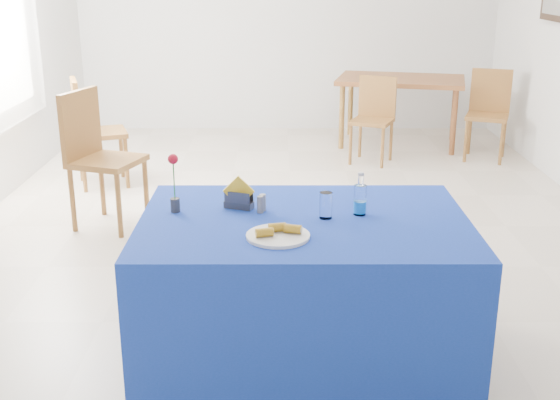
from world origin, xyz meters
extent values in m
plane|color=beige|center=(0.00, 0.00, 0.00)|extent=(7.00, 7.00, 0.00)
plane|color=silver|center=(0.00, 3.50, 1.40)|extent=(5.00, 0.00, 5.00)
plane|color=silver|center=(0.00, -3.50, 1.40)|extent=(5.00, 0.00, 5.00)
cylinder|color=silver|center=(-0.10, -2.17, 0.77)|extent=(0.29, 0.29, 0.01)
cylinder|color=white|center=(0.13, -1.91, 0.82)|extent=(0.06, 0.06, 0.13)
cylinder|color=gray|center=(-0.18, -1.80, 0.80)|extent=(0.03, 0.03, 0.08)
cylinder|color=slate|center=(-0.19, -1.83, 0.80)|extent=(0.03, 0.03, 0.08)
cube|color=navy|center=(0.02, -1.92, 0.38)|extent=(1.60, 1.10, 0.76)
cylinder|color=white|center=(0.30, -1.86, 0.83)|extent=(0.06, 0.06, 0.15)
cylinder|color=blue|center=(0.30, -1.86, 0.80)|extent=(0.06, 0.06, 0.06)
cylinder|color=white|center=(0.30, -1.86, 0.94)|extent=(0.03, 0.03, 0.05)
cylinder|color=silver|center=(0.30, -1.86, 0.97)|extent=(0.03, 0.03, 0.01)
cube|color=#35353A|center=(-0.30, -1.76, 0.78)|extent=(0.16, 0.10, 0.03)
cube|color=#3B3C41|center=(-0.31, -1.79, 0.81)|extent=(0.13, 0.05, 0.09)
cube|color=#343438|center=(-0.29, -1.74, 0.81)|extent=(0.13, 0.05, 0.09)
cube|color=gold|center=(-0.30, -1.76, 0.85)|extent=(0.16, 0.02, 0.16)
cylinder|color=#26272B|center=(-0.62, -1.82, 0.80)|extent=(0.05, 0.05, 0.07)
cylinder|color=#196421|center=(-0.62, -1.82, 0.91)|extent=(0.01, 0.01, 0.22)
sphere|color=#AC0B1F|center=(-0.62, -1.82, 1.03)|extent=(0.05, 0.05, 0.05)
cube|color=brown|center=(1.25, 2.67, 0.73)|extent=(1.53, 1.17, 0.05)
cylinder|color=olive|center=(0.59, 2.47, 0.35)|extent=(0.06, 0.06, 0.71)
cylinder|color=brown|center=(1.75, 2.19, 0.35)|extent=(0.06, 0.06, 0.71)
cylinder|color=brown|center=(0.75, 3.15, 0.35)|extent=(0.06, 0.06, 0.71)
cylinder|color=#95532B|center=(1.92, 2.87, 0.35)|extent=(0.06, 0.06, 0.71)
cylinder|color=brown|center=(0.62, 1.80, 0.21)|extent=(0.03, 0.03, 0.42)
cylinder|color=brown|center=(0.93, 1.66, 0.21)|extent=(0.03, 0.03, 0.42)
cylinder|color=brown|center=(0.75, 2.10, 0.21)|extent=(0.03, 0.03, 0.42)
cylinder|color=brown|center=(1.06, 1.97, 0.21)|extent=(0.03, 0.03, 0.42)
cube|color=brown|center=(0.84, 1.88, 0.43)|extent=(0.51, 0.51, 0.04)
cube|color=brown|center=(0.91, 2.04, 0.66)|extent=(0.37, 0.19, 0.43)
cylinder|color=brown|center=(1.82, 1.90, 0.22)|extent=(0.04, 0.04, 0.44)
cylinder|color=brown|center=(2.15, 1.78, 0.22)|extent=(0.04, 0.04, 0.44)
cylinder|color=brown|center=(1.94, 2.23, 0.22)|extent=(0.04, 0.04, 0.44)
cylinder|color=brown|center=(2.27, 2.11, 0.22)|extent=(0.04, 0.04, 0.44)
cube|color=brown|center=(2.05, 2.01, 0.46)|extent=(0.53, 0.53, 0.04)
cube|color=brown|center=(2.11, 2.18, 0.70)|extent=(0.40, 0.18, 0.45)
cylinder|color=brown|center=(-1.28, -0.23, 0.25)|extent=(0.04, 0.04, 0.50)
cylinder|color=brown|center=(-1.15, 0.15, 0.25)|extent=(0.04, 0.04, 0.50)
cylinder|color=brown|center=(-1.66, -0.10, 0.25)|extent=(0.04, 0.04, 0.50)
cylinder|color=brown|center=(-1.53, 0.28, 0.25)|extent=(0.04, 0.04, 0.50)
cube|color=brown|center=(-1.41, 0.02, 0.52)|extent=(0.60, 0.60, 0.04)
cube|color=brown|center=(-1.61, 0.09, 0.79)|extent=(0.20, 0.46, 0.51)
cylinder|color=brown|center=(-1.48, 1.00, 0.24)|extent=(0.04, 0.04, 0.47)
cylinder|color=brown|center=(-1.60, 1.36, 0.24)|extent=(0.04, 0.04, 0.47)
cylinder|color=brown|center=(-1.84, 0.88, 0.24)|extent=(0.04, 0.04, 0.47)
cylinder|color=brown|center=(-1.96, 1.24, 0.24)|extent=(0.04, 0.04, 0.47)
cube|color=brown|center=(-1.72, 1.12, 0.49)|extent=(0.56, 0.56, 0.04)
cube|color=brown|center=(-1.91, 1.05, 0.74)|extent=(0.18, 0.43, 0.48)
cylinder|color=yellow|center=(-0.17, -2.20, 0.80)|extent=(0.09, 0.06, 0.04)
cylinder|color=beige|center=(-0.13, -2.19, 0.80)|extent=(0.01, 0.03, 0.03)
cylinder|color=yellow|center=(-0.04, -2.15, 0.80)|extent=(0.09, 0.06, 0.04)
cylinder|color=beige|center=(0.00, -2.16, 0.80)|extent=(0.01, 0.03, 0.03)
cylinder|color=yellow|center=(-0.11, -2.13, 0.80)|extent=(0.09, 0.06, 0.04)
cylinder|color=beige|center=(-0.07, -2.13, 0.80)|extent=(0.01, 0.03, 0.03)
camera|label=1|loc=(-0.10, -5.12, 1.92)|focal=45.00mm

